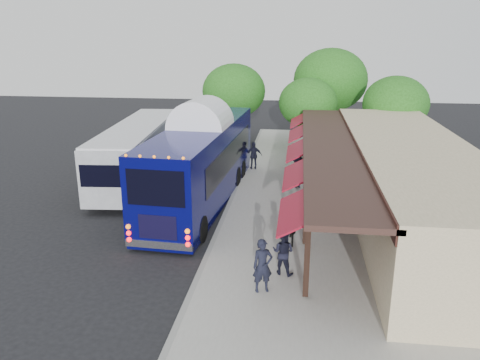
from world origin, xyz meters
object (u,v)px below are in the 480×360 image
at_px(ped_a, 263,266).
at_px(ped_c, 254,156).
at_px(sign_board, 293,229).
at_px(coach_bus, 202,158).
at_px(ped_d, 298,172).
at_px(city_bus, 139,150).
at_px(ped_b, 283,252).

height_order(ped_a, ped_c, ped_a).
height_order(ped_c, sign_board, ped_c).
bearing_deg(sign_board, ped_c, 126.71).
relative_size(coach_bus, ped_c, 7.66).
bearing_deg(ped_d, coach_bus, 12.56).
bearing_deg(ped_c, city_bus, 8.83).
relative_size(coach_bus, ped_d, 7.40).
bearing_deg(coach_bus, ped_a, -63.14).
bearing_deg(ped_a, sign_board, 56.66).
height_order(ped_a, ped_d, ped_a).
height_order(ped_b, sign_board, ped_b).
relative_size(city_bus, ped_c, 7.18).
bearing_deg(ped_b, ped_a, 82.21).
xyz_separation_m(coach_bus, city_bus, (-4.44, 3.24, -0.44)).
xyz_separation_m(city_bus, sign_board, (9.17, -8.60, -0.92)).
bearing_deg(sign_board, coach_bus, 154.86).
height_order(city_bus, ped_a, city_bus).
height_order(ped_b, ped_c, ped_c).
bearing_deg(city_bus, coach_bus, -40.71).
bearing_deg(ped_d, ped_c, -64.87).
height_order(ped_c, ped_d, ped_d).
distance_m(ped_a, sign_board, 3.62).
bearing_deg(ped_d, sign_board, 75.33).
distance_m(coach_bus, ped_c, 6.31).
distance_m(coach_bus, city_bus, 5.51).
height_order(city_bus, ped_d, city_bus).
relative_size(coach_bus, city_bus, 1.07).
bearing_deg(ped_b, sign_board, -79.40).
distance_m(coach_bus, ped_b, 8.88).
bearing_deg(ped_d, ped_b, 73.87).
xyz_separation_m(ped_c, sign_board, (2.64, -11.18, -0.12)).
xyz_separation_m(coach_bus, ped_d, (4.85, 2.40, -1.21)).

